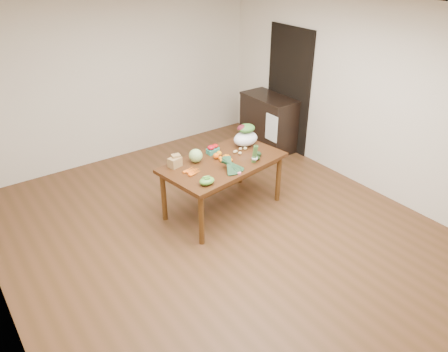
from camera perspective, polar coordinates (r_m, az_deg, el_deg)
floor at (r=5.56m, az=0.16°, el=-8.07°), size 6.00×6.00×0.00m
ceiling at (r=4.50m, az=0.20°, el=20.65°), size 5.00×6.00×0.02m
room_walls at (r=4.88m, az=0.18°, el=4.74°), size 5.02×6.02×2.70m
dining_table at (r=5.91m, az=-0.11°, el=-1.28°), size 1.73×1.13×0.75m
doorway_dark at (r=7.63m, az=8.40°, el=11.04°), size 0.02×1.00×2.10m
cabinet at (r=7.78m, az=5.80°, el=7.00°), size 0.52×1.02×0.94m
dish_towel at (r=7.33m, az=6.22°, el=6.26°), size 0.02×0.28×0.45m
paper_bag at (r=5.59m, az=-6.44°, el=1.91°), size 0.24×0.21×0.15m
cabbage at (r=5.69m, az=-3.71°, el=2.66°), size 0.18×0.18×0.18m
strawberry_basket_a at (r=5.91m, az=-1.70°, el=3.33°), size 0.12×0.12×0.10m
strawberry_basket_b at (r=5.98m, az=-1.18°, el=3.60°), size 0.11×0.11×0.09m
orange_a at (r=5.78m, az=-1.05°, el=2.64°), size 0.08×0.08×0.08m
orange_b at (r=5.85m, az=-0.65°, el=2.95°), size 0.07×0.07×0.07m
orange_c at (r=5.77m, az=0.24°, el=2.52°), size 0.07×0.07×0.07m
mandarin_cluster at (r=5.74m, az=0.24°, el=2.43°), size 0.21×0.21×0.08m
carrots at (r=5.47m, az=-4.12°, el=0.67°), size 0.25×0.22×0.03m
snap_pea_bag at (r=5.18m, az=-2.25°, el=-0.64°), size 0.19×0.15×0.09m
kale_bunch at (r=5.45m, az=1.24°, el=1.38°), size 0.38×0.44×0.16m
asparagus_bundle at (r=5.65m, az=4.04°, el=2.89°), size 0.10×0.13×0.26m
potato_a at (r=5.94m, az=1.41°, el=3.18°), size 0.05×0.04×0.04m
potato_b at (r=5.90m, az=2.11°, el=3.01°), size 0.05×0.04×0.04m
potato_c at (r=6.03m, az=2.16°, el=3.57°), size 0.05×0.04×0.04m
potato_d at (r=5.95m, az=1.58°, el=3.23°), size 0.05×0.04×0.04m
potato_e at (r=6.04m, az=2.79°, el=3.62°), size 0.05×0.05×0.04m
avocado_a at (r=5.77m, az=4.30°, el=2.41°), size 0.09×0.11×0.06m
avocado_b at (r=5.86m, az=4.42°, el=2.92°), size 0.11×0.13×0.08m
salad_bag at (r=6.13m, az=2.85°, el=5.23°), size 0.40×0.32×0.28m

